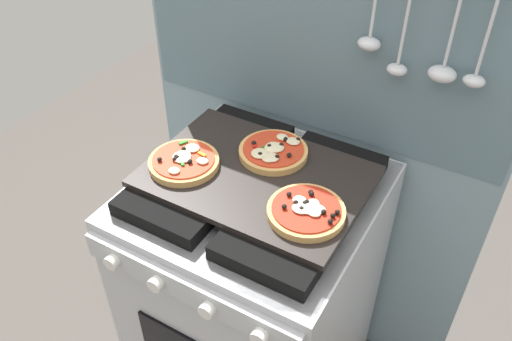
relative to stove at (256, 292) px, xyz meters
The scene contains 6 objects.
kitchen_backsplash 0.48m from the stove, 89.58° to the left, with size 1.10×0.09×1.55m.
stove is the anchor object (origin of this frame).
baking_tray 0.46m from the stove, 90.00° to the left, with size 0.54×0.38×0.02m, color black.
pizza_left 0.51m from the stove, 160.76° to the right, with size 0.18×0.18×0.03m.
pizza_right 0.51m from the stove, 21.71° to the right, with size 0.18×0.18×0.03m.
pizza_center 0.49m from the stove, 88.12° to the left, with size 0.18×0.18×0.03m.
Camera 1 is at (0.51, -0.88, 1.75)m, focal length 37.13 mm.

